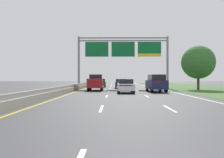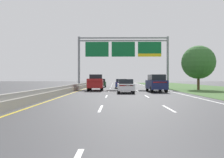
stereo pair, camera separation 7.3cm
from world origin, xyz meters
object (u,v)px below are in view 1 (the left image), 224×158
(overhead_sign_gantry, at_px, (123,51))
(car_blue_centre_lane_sedan, at_px, (121,83))
(roadside_tree_mid, at_px, (198,62))
(car_white_centre_lane_sedan, at_px, (126,86))
(car_navy_right_lane_suv, at_px, (156,83))
(pickup_truck_red, at_px, (96,83))
(car_darkgreen_left_lane_sedan, at_px, (101,83))

(overhead_sign_gantry, bearing_deg, car_blue_centre_lane_sedan, 128.67)
(roadside_tree_mid, bearing_deg, car_white_centre_lane_sedan, -145.96)
(overhead_sign_gantry, height_order, car_blue_centre_lane_sedan, overhead_sign_gantry)
(car_navy_right_lane_suv, relative_size, car_white_centre_lane_sedan, 1.08)
(pickup_truck_red, distance_m, car_darkgreen_left_lane_sedan, 12.72)
(pickup_truck_red, bearing_deg, car_darkgreen_left_lane_sedan, -1.58)
(overhead_sign_gantry, relative_size, roadside_tree_mid, 2.37)
(pickup_truck_red, height_order, roadside_tree_mid, roadside_tree_mid)
(car_blue_centre_lane_sedan, xyz_separation_m, roadside_tree_mid, (11.01, -5.57, 3.15))
(overhead_sign_gantry, relative_size, car_navy_right_lane_suv, 3.17)
(car_navy_right_lane_suv, distance_m, car_white_centre_lane_sedan, 4.24)
(car_blue_centre_lane_sedan, relative_size, car_white_centre_lane_sedan, 1.00)
(overhead_sign_gantry, xyz_separation_m, car_blue_centre_lane_sedan, (-0.40, 0.50, -5.30))
(overhead_sign_gantry, distance_m, car_navy_right_lane_suv, 12.16)
(overhead_sign_gantry, distance_m, roadside_tree_mid, 11.95)
(overhead_sign_gantry, xyz_separation_m, car_white_centre_lane_sedan, (-0.16, -12.34, -5.30))
(car_white_centre_lane_sedan, bearing_deg, overhead_sign_gantry, -0.69)
(overhead_sign_gantry, height_order, roadside_tree_mid, overhead_sign_gantry)
(overhead_sign_gantry, distance_m, car_white_centre_lane_sedan, 13.43)
(car_blue_centre_lane_sedan, relative_size, car_navy_right_lane_suv, 0.93)
(overhead_sign_gantry, relative_size, car_blue_centre_lane_sedan, 3.42)
(car_navy_right_lane_suv, xyz_separation_m, roadside_tree_mid, (6.98, 5.39, 2.87))
(pickup_truck_red, relative_size, car_white_centre_lane_sedan, 1.24)
(car_blue_centre_lane_sedan, xyz_separation_m, car_white_centre_lane_sedan, (0.25, -12.84, 0.00))
(car_darkgreen_left_lane_sedan, xyz_separation_m, roadside_tree_mid, (14.61, -11.01, 3.15))
(overhead_sign_gantry, xyz_separation_m, car_navy_right_lane_suv, (3.63, -10.46, -5.02))
(car_white_centre_lane_sedan, bearing_deg, car_navy_right_lane_suv, -63.60)
(car_darkgreen_left_lane_sedan, height_order, roadside_tree_mid, roadside_tree_mid)
(overhead_sign_gantry, distance_m, car_blue_centre_lane_sedan, 5.34)
(roadside_tree_mid, bearing_deg, overhead_sign_gantry, 154.48)
(car_darkgreen_left_lane_sedan, distance_m, car_navy_right_lane_suv, 18.10)
(car_navy_right_lane_suv, distance_m, roadside_tree_mid, 9.28)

